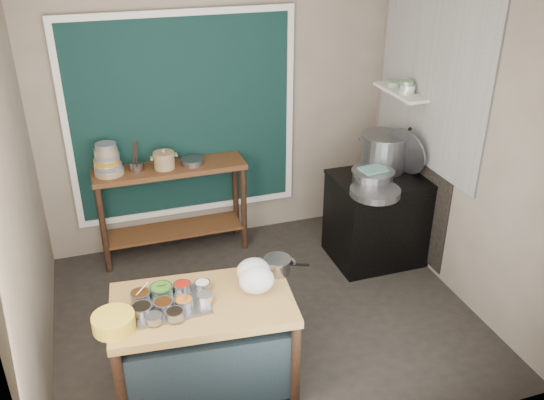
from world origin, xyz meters
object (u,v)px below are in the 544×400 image
object	(u,v)px
stove_block	(379,219)
condiment_tray	(171,305)
utensil_cup	(136,166)
ceramic_crock	(164,161)
saucepan	(277,265)
prep_table	(205,344)
yellow_basin	(114,322)
steamer	(373,177)
stock_pot	(384,152)
back_counter	(173,210)

from	to	relation	value
stove_block	condiment_tray	world-z (taller)	stove_block
utensil_cup	ceramic_crock	size ratio (longest dim) A/B	0.68
saucepan	utensil_cup	world-z (taller)	utensil_cup
prep_table	yellow_basin	world-z (taller)	yellow_basin
prep_table	condiment_tray	xyz separation A→B (m)	(-0.21, 0.01, 0.39)
utensil_cup	steamer	distance (m)	2.21
utensil_cup	condiment_tray	bearing A→B (deg)	-90.15
stove_block	stock_pot	distance (m)	0.66
yellow_basin	ceramic_crock	size ratio (longest dim) A/B	1.30
condiment_tray	ceramic_crock	size ratio (longest dim) A/B	2.33
prep_table	stock_pot	distance (m)	2.58
condiment_tray	yellow_basin	xyz separation A→B (m)	(-0.38, -0.12, 0.04)
utensil_cup	stock_pot	size ratio (longest dim) A/B	0.31
condiment_tray	ceramic_crock	xyz separation A→B (m)	(0.26, 1.88, 0.26)
back_counter	saucepan	distance (m)	1.84
condiment_tray	utensil_cup	distance (m)	1.93
yellow_basin	ceramic_crock	distance (m)	2.11
stove_block	back_counter	bearing A→B (deg)	158.98
utensil_cup	ceramic_crock	xyz separation A→B (m)	(0.26, -0.04, 0.03)
back_counter	condiment_tray	xyz separation A→B (m)	(-0.31, -1.91, 0.29)
prep_table	steamer	bearing A→B (deg)	36.38
prep_table	stove_block	world-z (taller)	stove_block
condiment_tray	yellow_basin	bearing A→B (deg)	-162.96
yellow_basin	utensil_cup	bearing A→B (deg)	79.18
prep_table	utensil_cup	world-z (taller)	utensil_cup
prep_table	ceramic_crock	world-z (taller)	ceramic_crock
back_counter	steamer	world-z (taller)	steamer
stove_block	steamer	xyz separation A→B (m)	(-0.16, -0.09, 0.52)
stove_block	yellow_basin	xyz separation A→B (m)	(-2.59, -1.29, 0.38)
back_counter	steamer	bearing A→B (deg)	-25.13
stove_block	steamer	bearing A→B (deg)	-150.52
saucepan	steamer	size ratio (longest dim) A/B	0.52
back_counter	stock_pot	world-z (taller)	stock_pot
stove_block	ceramic_crock	size ratio (longest dim) A/B	4.27
back_counter	utensil_cup	distance (m)	0.60
back_counter	yellow_basin	world-z (taller)	back_counter
stove_block	stock_pot	xyz separation A→B (m)	(0.08, 0.17, 0.63)
yellow_basin	saucepan	distance (m)	1.23
stove_block	stock_pot	world-z (taller)	stock_pot
stove_block	steamer	world-z (taller)	steamer
prep_table	back_counter	xyz separation A→B (m)	(0.10, 1.92, 0.10)
prep_table	ceramic_crock	size ratio (longest dim) A/B	5.93
stove_block	saucepan	size ratio (longest dim) A/B	4.26
back_counter	stove_block	bearing A→B (deg)	-21.02
stock_pot	ceramic_crock	bearing A→B (deg)	165.43
prep_table	steamer	size ratio (longest dim) A/B	3.07
saucepan	ceramic_crock	size ratio (longest dim) A/B	1.00
stock_pot	steamer	world-z (taller)	stock_pot
back_counter	utensil_cup	bearing A→B (deg)	178.28
stove_block	condiment_tray	distance (m)	2.53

